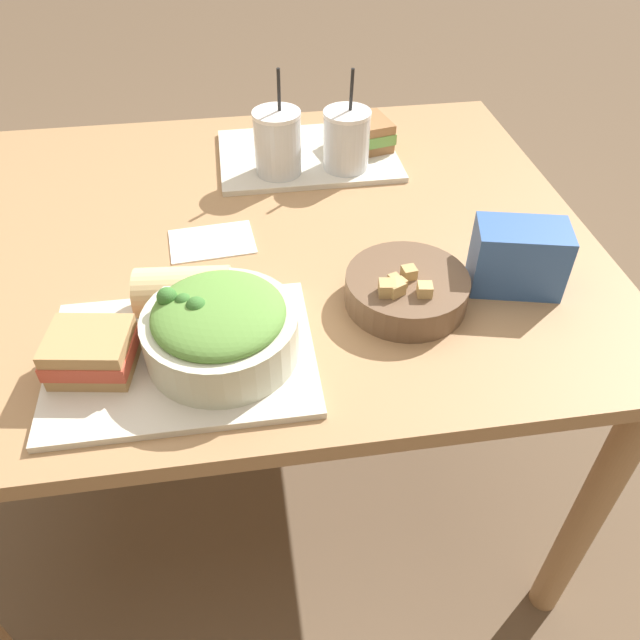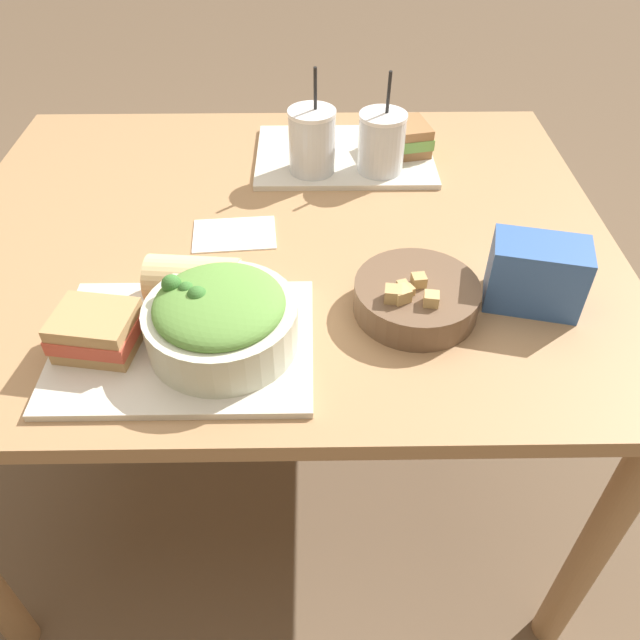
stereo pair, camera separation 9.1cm
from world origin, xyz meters
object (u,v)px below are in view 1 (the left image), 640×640
at_px(soup_bowl, 406,289).
at_px(sandwich_near, 91,352).
at_px(napkin_folded, 212,242).
at_px(drink_cup_red, 346,141).
at_px(sandwich_far, 364,134).
at_px(salad_bowl, 220,327).
at_px(drink_cup_dark, 278,144).
at_px(baguette_near, 185,292).
at_px(chip_bag, 518,257).

relative_size(soup_bowl, sandwich_near, 1.51).
xyz_separation_m(soup_bowl, napkin_folded, (-0.31, 0.22, -0.03)).
bearing_deg(drink_cup_red, sandwich_far, 56.46).
xyz_separation_m(soup_bowl, drink_cup_red, (-0.02, 0.44, 0.04)).
bearing_deg(sandwich_near, drink_cup_red, 58.19).
distance_m(salad_bowl, drink_cup_red, 0.60).
height_order(drink_cup_dark, napkin_folded, drink_cup_dark).
bearing_deg(salad_bowl, baguette_near, 117.05).
relative_size(sandwich_near, baguette_near, 0.87).
relative_size(drink_cup_red, napkin_folded, 1.31).
xyz_separation_m(salad_bowl, sandwich_near, (-0.18, -0.01, -0.02)).
distance_m(salad_bowl, soup_bowl, 0.31).
xyz_separation_m(drink_cup_dark, napkin_folded, (-0.15, -0.22, -0.07)).
height_order(soup_bowl, chip_bag, chip_bag).
distance_m(baguette_near, drink_cup_dark, 0.47).
xyz_separation_m(salad_bowl, drink_cup_red, (0.28, 0.53, 0.01)).
relative_size(sandwich_near, chip_bag, 0.81).
distance_m(baguette_near, napkin_folded, 0.21).
xyz_separation_m(salad_bowl, drink_cup_dark, (0.14, 0.53, 0.01)).
bearing_deg(soup_bowl, sandwich_near, -169.58).
bearing_deg(napkin_folded, salad_bowl, -87.75).
relative_size(baguette_near, sandwich_far, 1.16).
height_order(sandwich_far, drink_cup_red, drink_cup_red).
height_order(soup_bowl, napkin_folded, soup_bowl).
distance_m(sandwich_far, drink_cup_dark, 0.22).
xyz_separation_m(soup_bowl, sandwich_near, (-0.48, -0.09, 0.02)).
bearing_deg(drink_cup_red, baguette_near, -127.93).
distance_m(sandwich_near, sandwich_far, 0.81).
relative_size(baguette_near, napkin_folded, 0.94).
bearing_deg(chip_bag, napkin_folded, 171.86).
xyz_separation_m(baguette_near, sandwich_far, (0.39, 0.51, -0.01)).
bearing_deg(sandwich_near, napkin_folded, 70.20).
xyz_separation_m(soup_bowl, chip_bag, (0.19, 0.02, 0.03)).
relative_size(soup_bowl, chip_bag, 1.22).
height_order(drink_cup_red, napkin_folded, drink_cup_red).
bearing_deg(sandwich_far, drink_cup_red, -135.84).
height_order(salad_bowl, soup_bowl, salad_bowl).
relative_size(soup_bowl, napkin_folded, 1.23).
relative_size(salad_bowl, sandwich_near, 1.70).
bearing_deg(sandwich_far, salad_bowl, -131.10).
height_order(drink_cup_dark, drink_cup_red, drink_cup_dark).
distance_m(drink_cup_red, napkin_folded, 0.38).
height_order(salad_bowl, drink_cup_dark, drink_cup_dark).
xyz_separation_m(soup_bowl, sandwich_far, (0.04, 0.53, 0.02)).
bearing_deg(drink_cup_red, sandwich_near, -131.05).
bearing_deg(soup_bowl, salad_bowl, -164.45).
bearing_deg(napkin_folded, baguette_near, -101.11).
distance_m(salad_bowl, sandwich_near, 0.18).
distance_m(baguette_near, chip_bag, 0.54).
height_order(sandwich_far, chip_bag, chip_bag).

